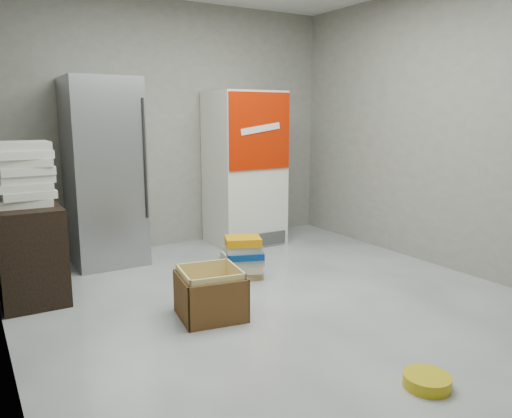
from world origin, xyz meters
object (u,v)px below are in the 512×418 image
Objects in this scene: coke_cooler at (244,168)px; wood_shelf at (30,252)px; steel_fridge at (104,172)px; cardboard_box at (210,297)px; phonebook_stack_main at (244,258)px.

coke_cooler reaches higher than wood_shelf.
steel_fridge is 3.54× the size of cardboard_box.
cardboard_box is at bearing -126.03° from coke_cooler.
wood_shelf reaches higher than phonebook_stack_main.
steel_fridge is at bearing 179.82° from coke_cooler.
coke_cooler reaches higher than cardboard_box.
steel_fridge reaches higher than wood_shelf.
wood_shelf is at bearing 143.57° from cardboard_box.
phonebook_stack_main is 0.78× the size of cardboard_box.
phonebook_stack_main is 0.95m from cardboard_box.
steel_fridge is 1.65m from coke_cooler.
coke_cooler reaches higher than phonebook_stack_main.
cardboard_box is (-1.35, -1.86, -0.75)m from coke_cooler.
coke_cooler is 4.29× the size of phonebook_stack_main.
wood_shelf is (-0.83, -0.73, -0.55)m from steel_fridge.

